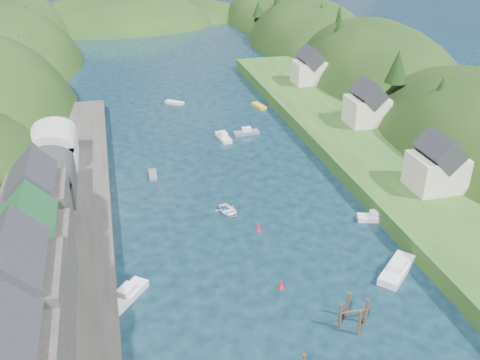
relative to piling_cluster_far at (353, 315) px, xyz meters
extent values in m
plane|color=black|center=(-5.09, 48.97, -1.27)|extent=(600.00, 600.00, 0.00)
ellipsoid|color=black|center=(-50.09, 116.97, -9.71)|extent=(44.00, 75.56, 48.19)
ellipsoid|color=black|center=(-50.09, 158.97, -8.10)|extent=(44.00, 75.56, 39.00)
ellipsoid|color=black|center=(39.91, 73.97, -9.67)|extent=(36.00, 75.56, 48.00)
ellipsoid|color=black|center=(39.91, 116.97, -9.06)|extent=(36.00, 75.56, 44.49)
ellipsoid|color=black|center=(39.91, 158.97, -7.57)|extent=(36.00, 75.56, 36.00)
ellipsoid|color=black|center=(-15.09, 168.97, -11.27)|extent=(80.00, 60.00, 44.00)
ellipsoid|color=black|center=(12.91, 178.97, -13.27)|extent=(70.00, 56.00, 36.00)
cone|color=black|center=(-41.28, 99.62, 7.43)|extent=(4.07, 4.07, 5.41)
cone|color=black|center=(-44.20, 114.04, 8.48)|extent=(4.56, 4.56, 8.10)
cone|color=black|center=(-45.62, 127.03, 6.50)|extent=(4.75, 4.75, 4.89)
cone|color=black|center=(-42.87, 134.30, 7.92)|extent=(4.27, 4.27, 7.68)
cone|color=black|center=(31.71, 36.77, 8.80)|extent=(5.29, 5.29, 6.89)
cone|color=black|center=(29.67, 48.07, 11.22)|extent=(4.07, 4.07, 6.01)
cone|color=black|center=(34.41, 58.31, 6.77)|extent=(3.40, 3.40, 5.54)
cone|color=black|center=(37.83, 74.14, 9.79)|extent=(4.94, 4.94, 8.06)
cone|color=black|center=(32.32, 80.14, 11.16)|extent=(5.25, 5.25, 6.76)
cone|color=black|center=(35.51, 88.14, 11.53)|extent=(3.36, 3.36, 8.68)
cone|color=black|center=(38.28, 106.43, 9.66)|extent=(4.57, 4.57, 7.54)
cone|color=black|center=(35.99, 120.18, 8.18)|extent=(3.59, 3.59, 7.02)
cone|color=black|center=(32.88, 129.89, 10.61)|extent=(4.14, 4.14, 6.59)
cone|color=black|center=(29.39, 139.65, 6.97)|extent=(3.83, 3.83, 5.17)
cube|color=#2D2B28|center=(-29.09, 18.97, -0.27)|extent=(12.00, 110.00, 2.00)
cube|color=#234719|center=(-36.09, 18.97, -0.02)|extent=(12.00, 110.00, 2.50)
cube|color=#2D2B28|center=(-31.09, 1.97, 5.23)|extent=(8.00, 9.00, 9.00)
cube|color=black|center=(-31.09, 1.97, 10.69)|extent=(5.88, 9.36, 5.88)
cube|color=#2D2B28|center=(-31.09, 10.97, 4.23)|extent=(8.00, 9.00, 7.00)
cube|color=#1E592D|center=(-31.09, 10.97, 8.69)|extent=(5.88, 9.36, 5.88)
cube|color=#2D2B28|center=(-31.09, 19.97, 4.73)|extent=(7.00, 8.00, 8.00)
cube|color=black|center=(-31.09, 19.97, 9.57)|extent=(5.15, 8.32, 5.15)
cube|color=#2D2D30|center=(-31.09, 31.97, 2.73)|extent=(7.00, 9.00, 4.00)
cylinder|color=#2D2D30|center=(-31.09, 31.97, 4.73)|extent=(7.00, 9.00, 7.00)
cube|color=#B2B2A8|center=(-31.09, 43.97, 2.73)|extent=(7.00, 9.00, 4.00)
cylinder|color=#B2B2A8|center=(-31.09, 43.97, 4.73)|extent=(7.00, 9.00, 7.00)
cube|color=#234719|center=(19.91, 38.97, -0.07)|extent=(16.00, 120.00, 2.40)
cube|color=beige|center=(21.91, 20.97, 3.63)|extent=(7.00, 6.00, 5.00)
cube|color=black|center=(21.91, 20.97, 6.97)|extent=(5.15, 6.24, 5.15)
cube|color=beige|center=(23.91, 46.97, 3.63)|extent=(7.00, 6.00, 5.00)
cube|color=black|center=(23.91, 46.97, 6.97)|extent=(5.15, 6.24, 5.15)
cube|color=beige|center=(22.91, 73.97, 3.63)|extent=(7.00, 6.00, 5.00)
cube|color=black|center=(22.91, 73.97, 6.97)|extent=(5.15, 6.24, 5.15)
cylinder|color=#382314|center=(1.42, 0.00, -0.03)|extent=(0.32, 0.32, 3.68)
cylinder|color=#382314|center=(0.00, 1.42, -0.03)|extent=(0.32, 0.32, 3.68)
cylinder|color=#382314|center=(-1.42, 0.00, -0.03)|extent=(0.32, 0.32, 3.68)
cylinder|color=#382314|center=(0.00, -1.42, -0.03)|extent=(0.32, 0.32, 3.68)
cylinder|color=#382314|center=(0.00, 0.00, 0.57)|extent=(3.41, 0.16, 0.16)
cone|color=#B80E1D|center=(-5.21, 7.47, -0.82)|extent=(0.70, 0.70, 0.90)
sphere|color=#B80E1D|center=(-5.21, 7.47, -0.32)|extent=(0.30, 0.30, 0.30)
cone|color=#B80E1D|center=(-4.40, 19.61, -0.82)|extent=(0.70, 0.70, 0.90)
sphere|color=#B80E1D|center=(-4.40, 19.61, -0.32)|extent=(0.30, 0.30, 0.30)
cube|color=gold|center=(9.16, 67.07, -1.00)|extent=(2.42, 4.58, 0.61)
imported|color=white|center=(-7.19, 25.09, -0.99)|extent=(3.93, 4.80, 0.87)
cube|color=#565E62|center=(-16.32, 39.27, -1.04)|extent=(1.34, 3.74, 0.52)
cube|color=slate|center=(2.63, 52.80, -0.97)|extent=(4.83, 1.85, 0.66)
cube|color=silver|center=(2.63, 52.80, -0.26)|extent=(1.72, 1.19, 0.70)
cube|color=silver|center=(-8.12, 73.79, -1.01)|extent=(4.11, 3.68, 0.58)
cube|color=silver|center=(-22.09, 9.86, -0.91)|extent=(5.12, 5.69, 0.81)
cube|color=silver|center=(-22.09, 9.86, -0.11)|extent=(2.31, 2.41, 0.70)
cube|color=silver|center=(11.91, 18.32, -0.96)|extent=(5.26, 2.98, 0.70)
cube|color=silver|center=(11.91, 18.32, -0.22)|extent=(2.00, 1.60, 0.70)
cube|color=silver|center=(8.75, 6.85, -0.84)|extent=(6.57, 6.27, 0.96)
cube|color=silver|center=(8.75, 6.85, 0.03)|extent=(2.83, 2.78, 0.70)
cube|color=silver|center=(-2.09, 51.53, -0.95)|extent=(2.23, 5.24, 0.71)
cube|color=silver|center=(-2.09, 51.53, -0.21)|extent=(1.36, 1.90, 0.70)
camera|label=1|loc=(-21.33, -37.92, 36.78)|focal=40.00mm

